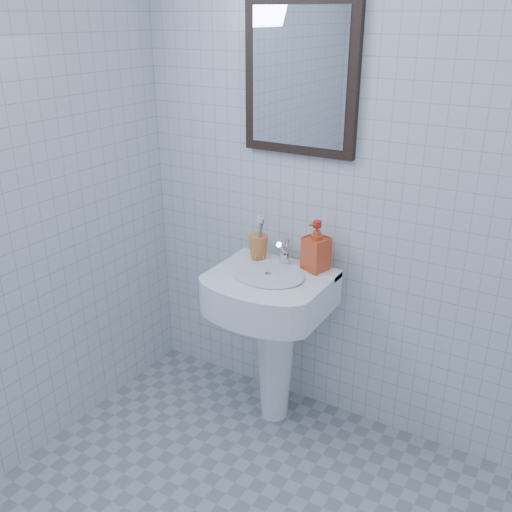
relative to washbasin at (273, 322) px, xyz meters
The scene contains 6 objects.
wall_back 0.83m from the washbasin, 34.14° to the left, with size 2.20×0.02×2.50m, color silver.
washbasin is the anchor object (origin of this frame).
faucet 0.31m from the washbasin, 90.00° to the left, with size 0.05×0.10×0.12m.
toothbrush_cup 0.34m from the washbasin, 145.46° to the left, with size 0.09×0.09×0.11m, color orange, non-canonical shape.
soap_dispenser 0.40m from the washbasin, 37.86° to the left, with size 0.10×0.10×0.22m, color red.
wall_mirror 1.05m from the washbasin, 90.00° to the left, with size 0.50×0.04×0.62m.
Camera 1 is at (0.75, -0.97, 1.79)m, focal length 40.00 mm.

